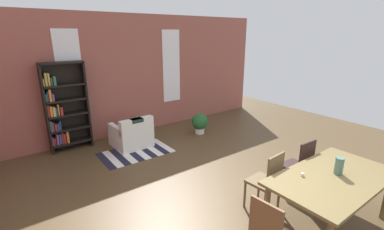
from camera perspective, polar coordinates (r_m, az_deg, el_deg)
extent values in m
plane|color=brown|center=(4.29, 13.67, -20.51)|extent=(11.49, 11.49, 0.00)
cube|color=#9B5549|center=(7.19, -13.89, 8.07)|extent=(8.68, 0.12, 3.06)
cube|color=white|center=(6.70, -24.44, 7.78)|extent=(0.55, 0.02, 1.99)
cube|color=white|center=(7.72, -4.41, 10.23)|extent=(0.55, 0.02, 1.99)
cube|color=brown|center=(4.09, 27.81, -11.64)|extent=(1.83, 1.00, 0.04)
cylinder|color=brown|center=(3.84, 15.55, -18.85)|extent=(0.07, 0.07, 0.73)
cylinder|color=brown|center=(5.07, 27.31, -10.91)|extent=(0.07, 0.07, 0.73)
cylinder|color=#4C7266|center=(4.12, 28.74, -9.44)|extent=(0.11, 0.11, 0.23)
cylinder|color=silver|center=(3.90, 22.37, -11.60)|extent=(0.04, 0.04, 0.04)
cube|color=#2F1E1C|center=(4.88, 21.04, -10.10)|extent=(0.42, 0.42, 0.04)
cube|color=#2F1E1C|center=(4.68, 23.21, -8.11)|extent=(0.38, 0.05, 0.50)
cylinder|color=#2F1E1C|center=(5.20, 20.32, -11.17)|extent=(0.04, 0.04, 0.43)
cylinder|color=#2F1E1C|center=(4.94, 17.78, -12.46)|extent=(0.04, 0.04, 0.43)
cylinder|color=#2F1E1C|center=(5.04, 23.67, -12.55)|extent=(0.04, 0.04, 0.43)
cylinder|color=#2F1E1C|center=(4.77, 21.24, -14.00)|extent=(0.04, 0.04, 0.43)
cube|color=brown|center=(3.06, 15.29, -21.44)|extent=(0.06, 0.38, 0.50)
cube|color=brown|center=(4.27, 14.81, -13.51)|extent=(0.43, 0.43, 0.04)
cube|color=brown|center=(4.07, 17.25, -11.33)|extent=(0.38, 0.06, 0.50)
cylinder|color=brown|center=(4.60, 14.01, -14.45)|extent=(0.04, 0.04, 0.43)
cylinder|color=brown|center=(4.35, 11.14, -16.24)|extent=(0.04, 0.04, 0.43)
cylinder|color=brown|center=(4.44, 17.93, -16.03)|extent=(0.04, 0.04, 0.43)
cylinder|color=brown|center=(4.18, 15.20, -18.04)|extent=(0.04, 0.04, 0.43)
cube|color=black|center=(6.55, -28.63, 0.91)|extent=(0.04, 0.29, 2.00)
cube|color=black|center=(6.71, -21.44, 2.15)|extent=(0.04, 0.29, 2.00)
cube|color=black|center=(6.75, -25.24, 1.78)|extent=(0.90, 0.01, 2.00)
cube|color=black|center=(6.86, -24.13, -5.18)|extent=(0.86, 0.29, 0.04)
cube|color=#8C4C8C|center=(6.76, -27.50, -4.89)|extent=(0.03, 0.22, 0.19)
cube|color=#B22D28|center=(6.78, -27.07, -4.94)|extent=(0.04, 0.15, 0.16)
cube|color=#8C4C8C|center=(6.77, -26.71, -4.52)|extent=(0.04, 0.22, 0.24)
cube|color=#284C8C|center=(6.78, -26.23, -4.46)|extent=(0.04, 0.17, 0.24)
cube|color=#B22D28|center=(6.78, -25.85, -4.28)|extent=(0.03, 0.16, 0.26)
cube|color=#B22D28|center=(6.79, -25.49, -4.35)|extent=(0.04, 0.19, 0.23)
cube|color=orange|center=(6.80, -24.99, -4.14)|extent=(0.05, 0.23, 0.26)
cube|color=black|center=(6.75, -24.47, -2.55)|extent=(0.86, 0.29, 0.04)
cube|color=#4C4C51|center=(6.65, -27.82, -2.01)|extent=(0.05, 0.24, 0.24)
cube|color=#4C4C51|center=(6.66, -27.44, -2.10)|extent=(0.03, 0.20, 0.20)
cube|color=#B22D28|center=(6.68, -27.03, -2.19)|extent=(0.04, 0.24, 0.16)
cube|color=#284C8C|center=(6.68, -26.60, -2.10)|extent=(0.04, 0.19, 0.16)
cube|color=#284C8C|center=(6.68, -26.24, -1.91)|extent=(0.03, 0.15, 0.19)
cube|color=black|center=(6.66, -24.82, 0.16)|extent=(0.86, 0.29, 0.04)
cube|color=#B22D28|center=(6.56, -28.28, 0.82)|extent=(0.04, 0.21, 0.26)
cube|color=orange|center=(6.57, -27.83, 0.79)|extent=(0.05, 0.23, 0.23)
cube|color=gold|center=(6.58, -27.33, 0.78)|extent=(0.05, 0.24, 0.21)
cube|color=#284C8C|center=(6.59, -26.90, 0.70)|extent=(0.03, 0.18, 0.17)
cube|color=gold|center=(6.59, -26.56, 1.08)|extent=(0.03, 0.17, 0.25)
cube|color=#B22D28|center=(6.61, -26.07, 0.88)|extent=(0.05, 0.23, 0.18)
cube|color=black|center=(6.58, -25.17, 2.94)|extent=(0.86, 0.29, 0.04)
cube|color=#33724C|center=(6.50, -28.65, 3.23)|extent=(0.03, 0.19, 0.16)
cube|color=#284C8C|center=(6.50, -28.38, 3.51)|extent=(0.03, 0.17, 0.22)
cube|color=orange|center=(6.50, -28.01, 3.77)|extent=(0.05, 0.23, 0.26)
cube|color=#8C4C8C|center=(6.52, -27.46, 3.39)|extent=(0.04, 0.20, 0.15)
cube|color=black|center=(6.52, -25.53, 5.77)|extent=(0.86, 0.29, 0.04)
cube|color=gold|center=(6.44, -29.07, 6.10)|extent=(0.03, 0.18, 0.16)
cube|color=gold|center=(6.44, -28.68, 6.66)|extent=(0.04, 0.18, 0.27)
cube|color=gold|center=(6.45, -28.19, 6.69)|extent=(0.04, 0.16, 0.26)
cube|color=#4C4C51|center=(6.46, -27.72, 6.33)|extent=(0.04, 0.16, 0.16)
cube|color=#33724C|center=(6.47, -27.27, 6.54)|extent=(0.05, 0.24, 0.20)
cube|color=black|center=(6.45, -26.07, 9.94)|extent=(0.86, 0.29, 0.04)
cube|color=white|center=(6.58, -12.79, -4.68)|extent=(0.84, 0.84, 0.40)
cube|color=white|center=(6.18, -11.66, -2.31)|extent=(0.81, 0.20, 0.35)
cube|color=white|center=(6.63, -10.33, -1.82)|extent=(0.16, 0.73, 0.15)
cube|color=white|center=(6.35, -15.68, -3.03)|extent=(0.16, 0.73, 0.15)
cube|color=#19382D|center=(6.14, -11.73, -1.12)|extent=(0.29, 0.18, 0.08)
cylinder|color=silver|center=(7.22, 1.64, -3.31)|extent=(0.25, 0.25, 0.16)
sphere|color=#235B2D|center=(7.14, 1.66, -1.39)|extent=(0.44, 0.44, 0.44)
cube|color=#1E1E33|center=(6.02, -17.89, -9.20)|extent=(0.15, 0.94, 0.01)
cube|color=white|center=(6.07, -16.50, -8.88)|extent=(0.15, 0.94, 0.01)
cube|color=#1E1E33|center=(6.11, -15.13, -8.56)|extent=(0.15, 0.94, 0.01)
cube|color=white|center=(6.16, -13.79, -8.24)|extent=(0.15, 0.94, 0.01)
cube|color=#1E1E33|center=(6.22, -12.47, -7.93)|extent=(0.15, 0.94, 0.01)
cube|color=white|center=(6.27, -11.17, -7.61)|extent=(0.15, 0.94, 0.01)
cube|color=#1E1E33|center=(6.33, -9.90, -7.29)|extent=(0.15, 0.94, 0.01)
cube|color=white|center=(6.39, -8.66, -6.98)|extent=(0.15, 0.94, 0.01)
cube|color=#1E1E33|center=(6.46, -7.44, -6.67)|extent=(0.15, 0.94, 0.01)
cube|color=white|center=(6.53, -6.25, -6.36)|extent=(0.15, 0.94, 0.01)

